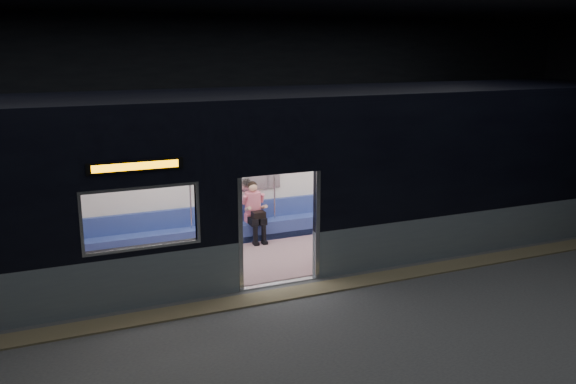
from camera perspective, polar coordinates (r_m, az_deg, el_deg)
station_floor at (r=10.31m, az=1.44°, el=-10.65°), size 24.00×14.00×0.01m
station_envelope at (r=9.42m, az=1.58°, el=10.15°), size 24.00×14.00×5.00m
tactile_strip at (r=10.76m, az=0.21°, el=-9.45°), size 22.80×0.50×0.03m
metro_car at (r=12.00m, az=-3.57°, el=2.12°), size 18.00×3.04×3.35m
passenger at (r=13.31m, az=-3.20°, el=-1.47°), size 0.39×0.65×1.31m
handbag at (r=13.16m, az=-2.78°, el=-2.12°), size 0.29×0.25×0.14m
transit_map at (r=13.49m, az=-2.97°, el=1.82°), size 1.01×0.03×0.66m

